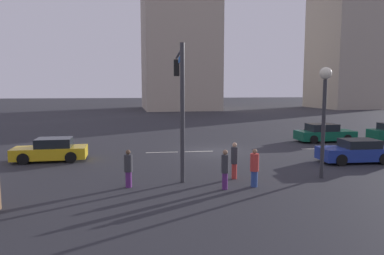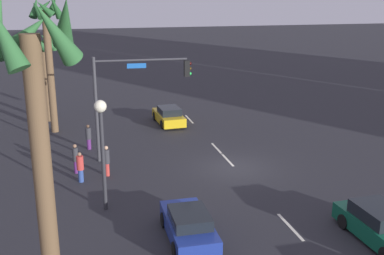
% 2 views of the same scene
% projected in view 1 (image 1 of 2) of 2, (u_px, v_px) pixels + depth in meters
% --- Properties ---
extents(ground_plane, '(220.00, 220.00, 0.00)m').
position_uv_depth(ground_plane, '(216.00, 151.00, 24.08)').
color(ground_plane, '#28282D').
extents(lane_stripe_2, '(2.47, 0.14, 0.01)m').
position_uv_depth(lane_stripe_2, '(319.00, 149.00, 25.01)').
color(lane_stripe_2, silver).
rests_on(lane_stripe_2, ground_plane).
extents(lane_stripe_3, '(2.14, 0.14, 0.01)m').
position_uv_depth(lane_stripe_3, '(197.00, 152.00, 23.91)').
color(lane_stripe_3, silver).
rests_on(lane_stripe_3, ground_plane).
extents(lane_stripe_4, '(2.10, 0.14, 0.01)m').
position_uv_depth(lane_stripe_4, '(162.00, 152.00, 23.61)').
color(lane_stripe_4, silver).
rests_on(lane_stripe_4, ground_plane).
extents(lane_stripe_5, '(2.50, 0.14, 0.01)m').
position_uv_depth(lane_stripe_5, '(45.00, 155.00, 22.66)').
color(lane_stripe_5, silver).
rests_on(lane_stripe_5, ground_plane).
extents(car_0, '(4.08, 1.85, 1.31)m').
position_uv_depth(car_0, '(356.00, 152.00, 20.52)').
color(car_0, navy).
rests_on(car_0, ground_plane).
extents(car_2, '(4.17, 1.97, 1.33)m').
position_uv_depth(car_2, '(51.00, 150.00, 20.90)').
color(car_2, gold).
rests_on(car_2, ground_plane).
extents(car_3, '(4.51, 2.01, 1.40)m').
position_uv_depth(car_3, '(324.00, 133.00, 28.17)').
color(car_3, '#0F5138').
rests_on(car_3, ground_plane).
extents(traffic_signal, '(0.49, 5.73, 6.21)m').
position_uv_depth(traffic_signal, '(180.00, 88.00, 17.74)').
color(traffic_signal, '#38383D').
rests_on(traffic_signal, ground_plane).
extents(streetlamp, '(0.56, 0.56, 5.20)m').
position_uv_depth(streetlamp, '(325.00, 99.00, 16.65)').
color(streetlamp, '#2D2D33').
rests_on(streetlamp, ground_plane).
extents(pedestrian_0, '(0.43, 0.43, 1.66)m').
position_uv_depth(pedestrian_0, '(254.00, 167.00, 15.49)').
color(pedestrian_0, '#2D478C').
rests_on(pedestrian_0, ground_plane).
extents(pedestrian_1, '(0.50, 0.50, 1.63)m').
position_uv_depth(pedestrian_1, '(128.00, 168.00, 15.41)').
color(pedestrian_1, '#59266B').
rests_on(pedestrian_1, ground_plane).
extents(pedestrian_2, '(0.45, 0.45, 1.72)m').
position_uv_depth(pedestrian_2, '(234.00, 160.00, 16.82)').
color(pedestrian_2, '#BF3833').
rests_on(pedestrian_2, ground_plane).
extents(pedestrian_3, '(0.44, 0.44, 1.69)m').
position_uv_depth(pedestrian_3, '(225.00, 168.00, 15.09)').
color(pedestrian_3, '#59266B').
rests_on(pedestrian_3, ground_plane).
extents(building_0, '(11.02, 13.16, 24.35)m').
position_uv_depth(building_0, '(344.00, 46.00, 70.38)').
color(building_0, '#9E9384').
rests_on(building_0, ground_plane).
extents(building_2, '(14.13, 16.03, 25.42)m').
position_uv_depth(building_2, '(179.00, 41.00, 67.35)').
color(building_2, '#B2A38E').
rests_on(building_2, ground_plane).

